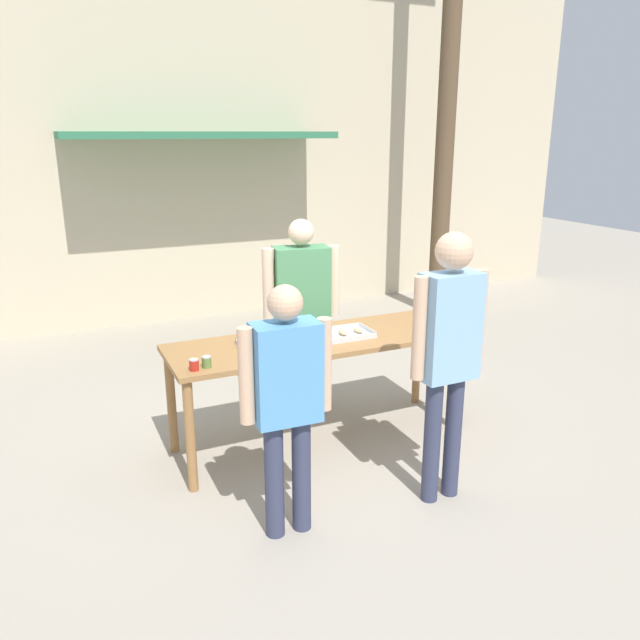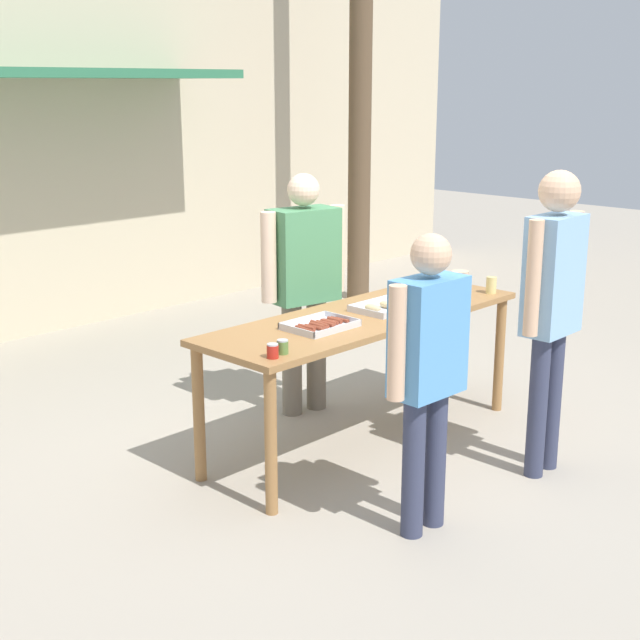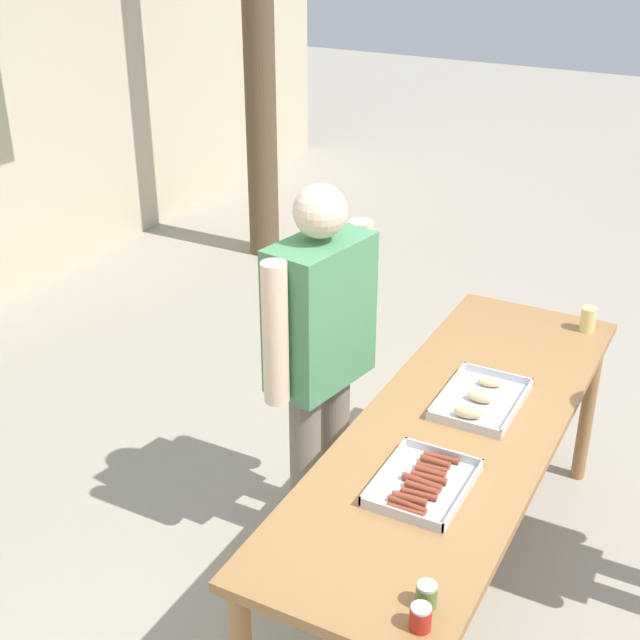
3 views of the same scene
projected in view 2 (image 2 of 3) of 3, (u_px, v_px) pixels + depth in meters
ground_plane at (363, 441)px, 5.96m from camera, size 24.00×24.00×0.00m
building_facade_back at (35, 90)px, 8.05m from camera, size 12.00×1.11×4.50m
serving_table at (365, 329)px, 5.76m from camera, size 2.39×0.76×0.88m
food_tray_sausages at (320, 326)px, 5.40m from camera, size 0.41×0.31×0.04m
food_tray_buns at (386, 307)px, 5.84m from camera, size 0.45×0.31×0.06m
condiment_jar_mustard at (273, 351)px, 4.81m from camera, size 0.06×0.06×0.08m
condiment_jar_ketchup at (283, 347)px, 4.88m from camera, size 0.06×0.06×0.08m
beer_cup at (491, 285)px, 6.28m from camera, size 0.07×0.07×0.12m
person_server_behind_table at (304, 275)px, 6.26m from camera, size 0.68×0.34×1.72m
person_customer_holding_hotdog at (428, 359)px, 4.55m from camera, size 0.58×0.23×1.61m
person_customer_with_cup at (552, 294)px, 5.22m from camera, size 0.55×0.24×1.85m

